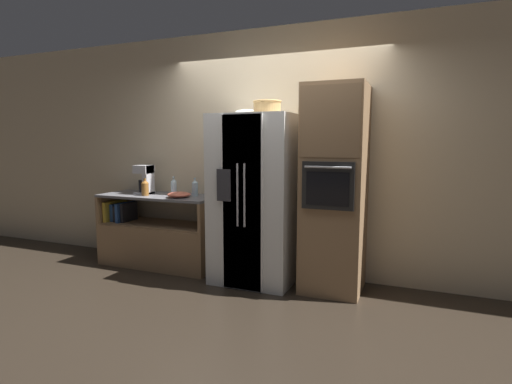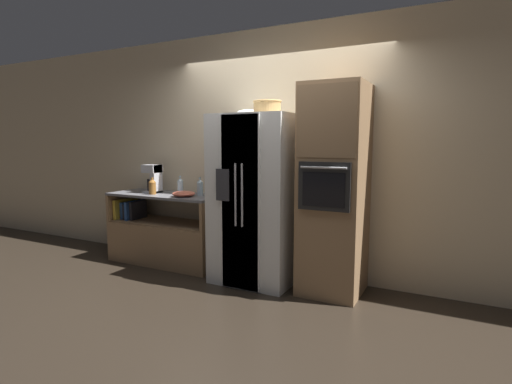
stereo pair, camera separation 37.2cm
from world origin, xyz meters
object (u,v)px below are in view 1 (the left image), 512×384
object	(u,v)px
bottle_short	(174,186)
bottle_tall	(195,188)
refrigerator	(255,199)
wicker_basket	(267,107)
mixing_bowl	(179,195)
bottle_wide	(145,187)
fruit_bowl	(247,112)
wall_oven	(334,190)
coffee_maker	(145,178)

from	to	relation	value
bottle_short	bottle_tall	bearing A→B (deg)	-3.18
refrigerator	wicker_basket	bearing A→B (deg)	-16.19
wicker_basket	bottle_tall	size ratio (longest dim) A/B	1.35
bottle_short	mixing_bowl	xyz separation A→B (m)	(0.20, -0.19, -0.07)
wicker_basket	bottle_wide	bearing A→B (deg)	179.82
wicker_basket	bottle_tall	xyz separation A→B (m)	(-0.99, 0.20, -0.91)
bottle_short	fruit_bowl	bearing A→B (deg)	-4.81
wall_oven	bottle_wide	world-z (taller)	wall_oven
bottle_wide	coffee_maker	size ratio (longest dim) A/B	0.58
fruit_bowl	refrigerator	bearing A→B (deg)	-31.42
fruit_bowl	bottle_wide	size ratio (longest dim) A/B	1.21
bottle_short	wall_oven	bearing A→B (deg)	-3.48
bottle_tall	bottle_wide	bearing A→B (deg)	-161.93
bottle_tall	bottle_short	world-z (taller)	bottle_short
coffee_maker	bottle_tall	bearing A→B (deg)	5.06
refrigerator	bottle_wide	xyz separation A→B (m)	(-1.43, -0.04, 0.07)
fruit_bowl	bottle_short	size ratio (longest dim) A/B	1.13
bottle_short	coffee_maker	bearing A→B (deg)	-168.00
wall_oven	bottle_tall	size ratio (longest dim) A/B	9.52
refrigerator	coffee_maker	world-z (taller)	refrigerator
bottle_short	coffee_maker	world-z (taller)	coffee_maker
wicker_basket	mixing_bowl	world-z (taller)	wicker_basket
wall_oven	wicker_basket	bearing A→B (deg)	-172.63
wall_oven	bottle_short	xyz separation A→B (m)	(-2.01, 0.12, -0.07)
refrigerator	bottle_short	bearing A→B (deg)	171.69
bottle_wide	mixing_bowl	size ratio (longest dim) A/B	0.76
wall_oven	mixing_bowl	distance (m)	1.81
fruit_bowl	coffee_maker	distance (m)	1.58
wall_oven	wicker_basket	world-z (taller)	wall_oven
refrigerator	bottle_wide	size ratio (longest dim) A/B	8.69
refrigerator	wall_oven	xyz separation A→B (m)	(0.85, 0.05, 0.14)
bottle_tall	wicker_basket	bearing A→B (deg)	-11.10
wicker_basket	coffee_maker	size ratio (longest dim) A/B	0.83
coffee_maker	refrigerator	bearing A→B (deg)	-3.46
bottle_wide	mixing_bowl	distance (m)	0.48
wall_oven	bottle_wide	size ratio (longest dim) A/B	9.98
bottle_tall	bottle_short	bearing A→B (deg)	176.82
refrigerator	bottle_tall	xyz separation A→B (m)	(-0.84, 0.15, 0.07)
wall_oven	fruit_bowl	size ratio (longest dim) A/B	8.22
wicker_basket	fruit_bowl	world-z (taller)	wicker_basket
fruit_bowl	mixing_bowl	bearing A→B (deg)	-172.45
bottle_wide	mixing_bowl	bearing A→B (deg)	1.58
wicker_basket	bottle_short	size ratio (longest dim) A/B	1.33
bottle_tall	mixing_bowl	distance (m)	0.22
wicker_basket	coffee_maker	bearing A→B (deg)	175.36
refrigerator	bottle_short	distance (m)	1.17
wicker_basket	refrigerator	bearing A→B (deg)	163.81
wall_oven	wicker_basket	xyz separation A→B (m)	(-0.70, -0.09, 0.84)
refrigerator	coffee_maker	distance (m)	1.53
bottle_tall	mixing_bowl	size ratio (longest dim) A/B	0.80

